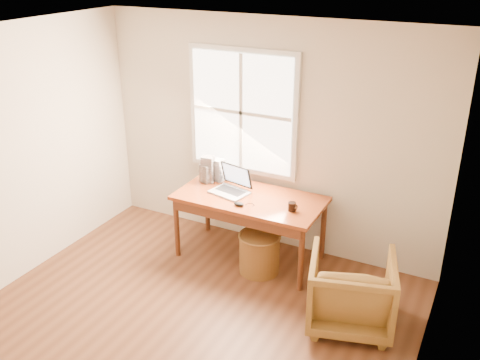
{
  "coord_description": "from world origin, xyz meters",
  "views": [
    {
      "loc": [
        2.27,
        -2.9,
        3.23
      ],
      "look_at": [
        -0.04,
        1.65,
        1.0
      ],
      "focal_mm": 40.0,
      "sensor_mm": 36.0,
      "label": 1
    }
  ],
  "objects_px": {
    "laptop": "(229,181)",
    "desk": "(250,198)",
    "wicker_stool": "(259,253)",
    "coffee_mug": "(292,207)",
    "armchair": "(351,291)",
    "cd_stack_a": "(218,170)"
  },
  "relations": [
    {
      "from": "wicker_stool",
      "to": "laptop",
      "type": "height_order",
      "value": "laptop"
    },
    {
      "from": "armchair",
      "to": "cd_stack_a",
      "type": "xyz_separation_m",
      "value": [
        -1.85,
        0.86,
        0.53
      ]
    },
    {
      "from": "armchair",
      "to": "laptop",
      "type": "relative_size",
      "value": 1.93
    },
    {
      "from": "cd_stack_a",
      "to": "desk",
      "type": "bearing_deg",
      "value": -24.38
    },
    {
      "from": "armchair",
      "to": "wicker_stool",
      "type": "xyz_separation_m",
      "value": [
        -1.11,
        0.42,
        -0.14
      ]
    },
    {
      "from": "armchair",
      "to": "laptop",
      "type": "distance_m",
      "value": 1.77
    },
    {
      "from": "wicker_stool",
      "to": "laptop",
      "type": "distance_m",
      "value": 0.84
    },
    {
      "from": "cd_stack_a",
      "to": "laptop",
      "type": "bearing_deg",
      "value": -43.05
    },
    {
      "from": "wicker_stool",
      "to": "laptop",
      "type": "bearing_deg",
      "value": 157.91
    },
    {
      "from": "cd_stack_a",
      "to": "coffee_mug",
      "type": "bearing_deg",
      "value": -17.86
    },
    {
      "from": "laptop",
      "to": "coffee_mug",
      "type": "xyz_separation_m",
      "value": [
        0.77,
        -0.08,
        -0.1
      ]
    },
    {
      "from": "desk",
      "to": "wicker_stool",
      "type": "distance_m",
      "value": 0.6
    },
    {
      "from": "armchair",
      "to": "laptop",
      "type": "height_order",
      "value": "laptop"
    },
    {
      "from": "armchair",
      "to": "laptop",
      "type": "xyz_separation_m",
      "value": [
        -1.57,
        0.6,
        0.54
      ]
    },
    {
      "from": "laptop",
      "to": "coffee_mug",
      "type": "distance_m",
      "value": 0.78
    },
    {
      "from": "desk",
      "to": "laptop",
      "type": "height_order",
      "value": "laptop"
    },
    {
      "from": "wicker_stool",
      "to": "coffee_mug",
      "type": "distance_m",
      "value": 0.67
    },
    {
      "from": "wicker_stool",
      "to": "desk",
      "type": "bearing_deg",
      "value": 136.31
    },
    {
      "from": "armchair",
      "to": "laptop",
      "type": "bearing_deg",
      "value": -36.53
    },
    {
      "from": "laptop",
      "to": "desk",
      "type": "bearing_deg",
      "value": 18.34
    },
    {
      "from": "desk",
      "to": "coffee_mug",
      "type": "bearing_deg",
      "value": -11.0
    },
    {
      "from": "wicker_stool",
      "to": "coffee_mug",
      "type": "height_order",
      "value": "coffee_mug"
    }
  ]
}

